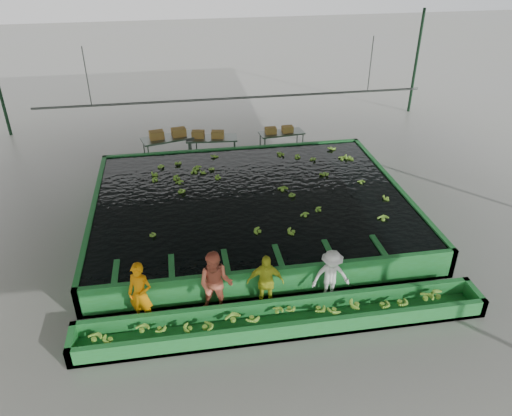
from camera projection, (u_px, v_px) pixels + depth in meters
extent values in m
plane|color=gray|center=(259.00, 244.00, 15.18)|extent=(80.00, 80.00, 0.00)
cube|color=gray|center=(259.00, 82.00, 12.67)|extent=(20.00, 22.00, 0.04)
cube|color=black|center=(251.00, 197.00, 16.03)|extent=(9.70, 7.70, 0.00)
cylinder|color=#59605B|center=(235.00, 98.00, 17.94)|extent=(0.08, 0.08, 14.00)
cylinder|color=#59605B|center=(87.00, 77.00, 16.71)|extent=(0.04, 0.04, 2.00)
cylinder|color=#59605B|center=(371.00, 64.00, 18.15)|extent=(0.04, 0.04, 2.00)
imported|color=orange|center=(140.00, 294.00, 11.88)|extent=(0.73, 0.62, 1.69)
imported|color=#CD6145|center=(216.00, 284.00, 12.12)|extent=(1.03, 0.89, 1.79)
imported|color=gold|center=(265.00, 282.00, 12.35)|extent=(0.97, 0.51, 1.58)
imported|color=silver|center=(331.00, 276.00, 12.61)|extent=(1.00, 0.60, 1.51)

